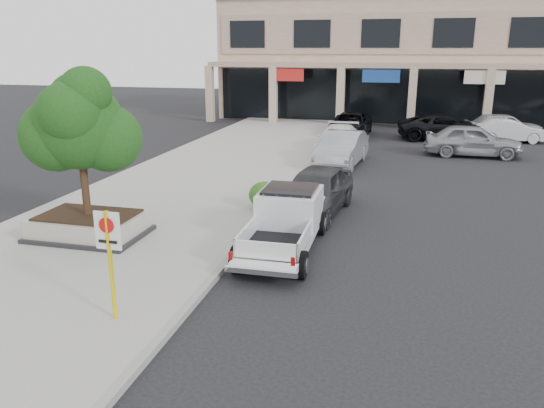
% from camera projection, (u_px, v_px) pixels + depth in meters
% --- Properties ---
extents(ground, '(120.00, 120.00, 0.00)m').
position_uv_depth(ground, '(281.00, 278.00, 13.13)').
color(ground, black).
rests_on(ground, ground).
extents(sidewalk, '(8.00, 52.00, 0.15)m').
position_uv_depth(sidewalk, '(176.00, 197.00, 19.98)').
color(sidewalk, gray).
rests_on(sidewalk, ground).
extents(curb, '(0.20, 52.00, 0.15)m').
position_uv_depth(curb, '(277.00, 204.00, 19.05)').
color(curb, gray).
rests_on(curb, ground).
extents(strip_mall, '(40.55, 12.43, 9.50)m').
position_uv_depth(strip_mall, '(480.00, 58.00, 41.44)').
color(strip_mall, tan).
rests_on(strip_mall, ground).
extents(planter, '(3.20, 2.20, 0.68)m').
position_uv_depth(planter, '(89.00, 225.00, 15.54)').
color(planter, black).
rests_on(planter, sidewalk).
extents(planter_tree, '(2.90, 2.55, 4.00)m').
position_uv_depth(planter_tree, '(86.00, 125.00, 14.82)').
color(planter_tree, black).
rests_on(planter_tree, planter).
extents(no_parking_sign, '(0.55, 0.09, 2.30)m').
position_uv_depth(no_parking_sign, '(109.00, 251.00, 10.45)').
color(no_parking_sign, '#DBC10B').
rests_on(no_parking_sign, sidewalk).
extents(hedge, '(1.10, 0.99, 0.93)m').
position_uv_depth(hedge, '(265.00, 195.00, 18.20)').
color(hedge, '#174C15').
rests_on(hedge, sidewalk).
extents(pickup_truck, '(1.96, 5.13, 1.61)m').
position_uv_depth(pickup_truck, '(283.00, 224.00, 14.64)').
color(pickup_truck, white).
rests_on(pickup_truck, ground).
extents(curb_car_a, '(2.43, 4.86, 1.59)m').
position_uv_depth(curb_car_a, '(315.00, 191.00, 18.05)').
color(curb_car_a, '#2D2F32').
rests_on(curb_car_a, ground).
extents(curb_car_b, '(2.22, 5.08, 1.62)m').
position_uv_depth(curb_car_b, '(342.00, 149.00, 25.50)').
color(curb_car_b, '#989B9F').
rests_on(curb_car_b, ground).
extents(curb_car_c, '(2.07, 5.08, 1.47)m').
position_uv_depth(curb_car_c, '(338.00, 140.00, 28.41)').
color(curb_car_c, white).
rests_on(curb_car_c, ground).
extents(curb_car_d, '(2.49, 5.35, 1.48)m').
position_uv_depth(curb_car_d, '(351.00, 124.00, 34.14)').
color(curb_car_d, black).
rests_on(curb_car_d, ground).
extents(lot_car_a, '(4.92, 2.03, 1.67)m').
position_uv_depth(lot_car_a, '(473.00, 140.00, 27.67)').
color(lot_car_a, '#94979B').
rests_on(lot_car_a, ground).
extents(lot_car_b, '(4.31, 2.01, 1.37)m').
position_uv_depth(lot_car_b, '(509.00, 131.00, 31.90)').
color(lot_car_b, silver).
rests_on(lot_car_b, ground).
extents(lot_car_d, '(5.88, 3.37, 1.55)m').
position_uv_depth(lot_car_d, '(444.00, 127.00, 32.73)').
color(lot_car_d, black).
rests_on(lot_car_d, ground).
extents(lot_car_e, '(5.06, 3.10, 1.61)m').
position_uv_depth(lot_car_e, '(503.00, 126.00, 33.21)').
color(lot_car_e, '#A5A9AD').
rests_on(lot_car_e, ground).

